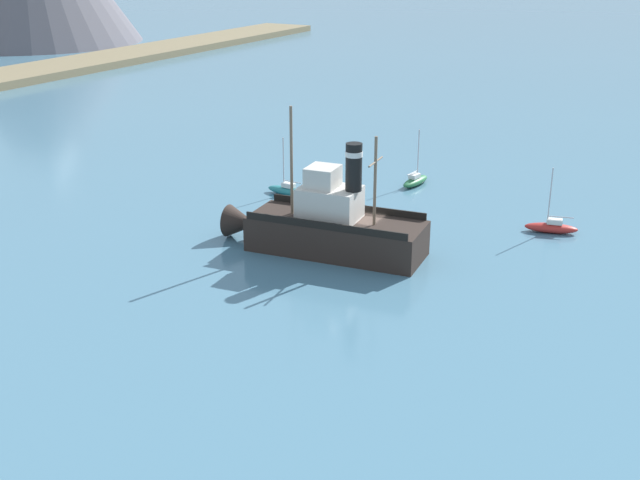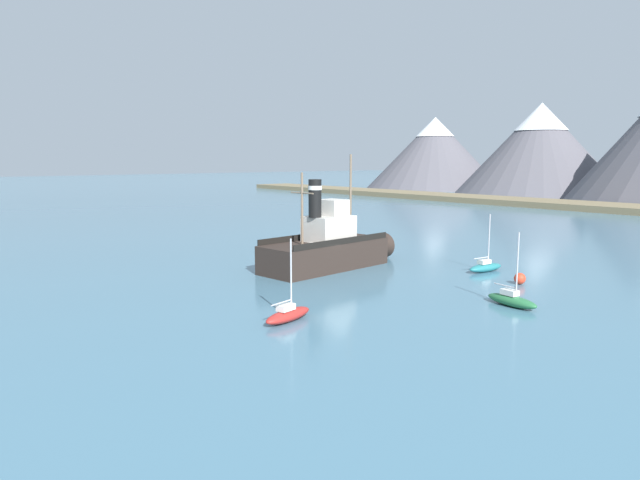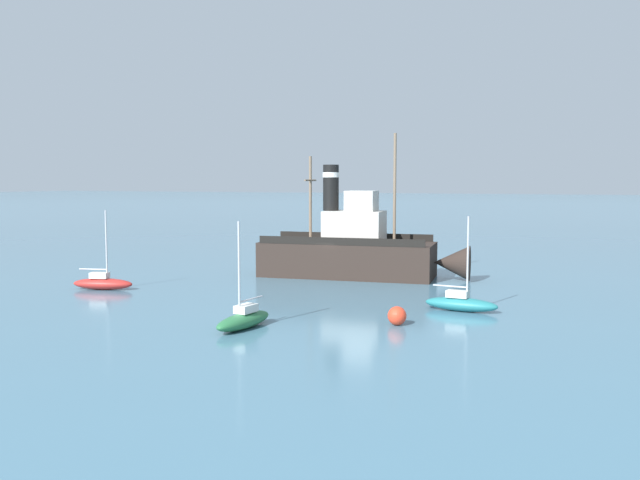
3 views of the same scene
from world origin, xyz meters
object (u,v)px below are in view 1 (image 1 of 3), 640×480
Objects in this scene: sailboat_green at (415,181)px; sailboat_teal at (287,190)px; old_tugboat at (328,226)px; mooring_buoy at (334,180)px; sailboat_red at (551,227)px.

sailboat_green is 1.00× the size of sailboat_teal.
old_tugboat reaches higher than sailboat_teal.
sailboat_red is at bearing -99.04° from mooring_buoy.
mooring_buoy is at bearing 26.08° from old_tugboat.
sailboat_red is (-6.41, -13.35, 0.00)m from sailboat_green.
mooring_buoy is (14.27, 6.98, -1.39)m from old_tugboat.
sailboat_red is 5.55× the size of mooring_buoy.
sailboat_red is at bearing -86.27° from sailboat_teal.
old_tugboat is 17.62m from sailboat_green.
sailboat_green is 11.48m from sailboat_teal.
sailboat_red is (11.15, -12.65, -1.40)m from old_tugboat.
sailboat_teal is 5.55× the size of mooring_buoy.
old_tugboat is 2.99× the size of sailboat_red.
mooring_buoy is (4.54, -2.12, 0.01)m from sailboat_teal.
mooring_buoy is (-3.28, 6.29, 0.01)m from sailboat_green.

